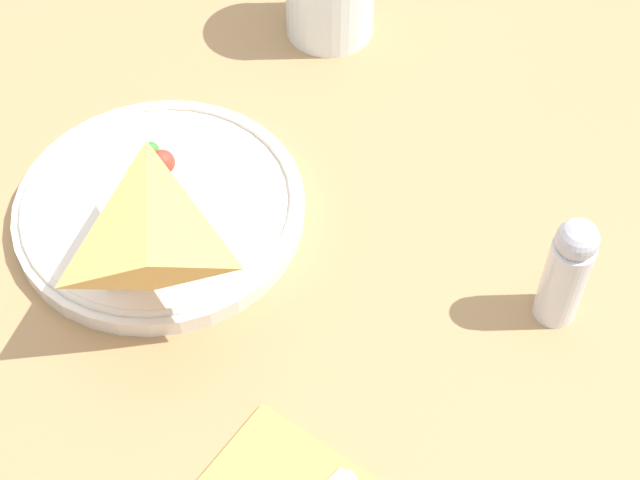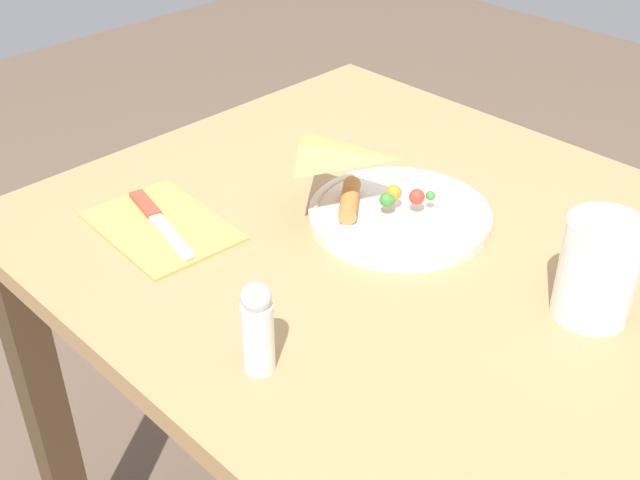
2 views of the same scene
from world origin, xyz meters
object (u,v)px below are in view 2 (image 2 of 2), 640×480
Objects in this scene: butter_knife at (158,220)px; milk_glass at (597,274)px; dining_table at (420,327)px; napkin_folded at (161,226)px; plate_pizza at (398,212)px; salt_shaker at (258,327)px.

milk_glass is at bearing 38.65° from butter_knife.
napkin_folded is at bearing -144.46° from dining_table.
napkin_folded is at bearing -131.52° from plate_pizza.
dining_table is 8.43× the size of milk_glass.
dining_table is 5.50× the size of butter_knife.
dining_table is at bearing 47.48° from butter_knife.
napkin_folded is (-0.21, -0.23, -0.01)m from plate_pizza.
dining_table is 4.89× the size of napkin_folded.
salt_shaker reaches higher than napkin_folded.
plate_pizza reaches higher than napkin_folded.
salt_shaker is at bearing -15.99° from napkin_folded.
plate_pizza is 0.32m from butter_knife.
salt_shaker is (0.29, -0.08, 0.05)m from napkin_folded.
milk_glass is 0.54m from napkin_folded.
napkin_folded is 1.12× the size of butter_knife.
salt_shaker is at bearing -87.97° from dining_table.
napkin_folded is at bearing 0.00° from butter_knife.
butter_knife is at bearing 166.96° from napkin_folded.
salt_shaker is (-0.19, -0.32, -0.00)m from milk_glass.
butter_knife is at bearing -145.55° from dining_table.
plate_pizza is 2.00× the size of milk_glass.
salt_shaker is (0.30, -0.09, 0.05)m from butter_knife.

